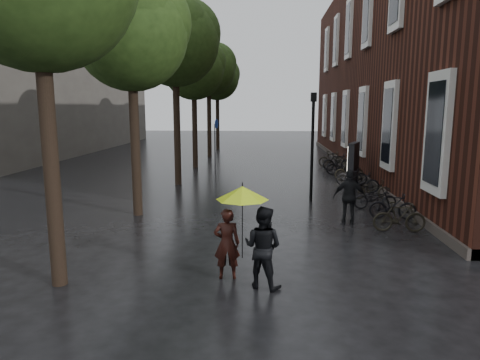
# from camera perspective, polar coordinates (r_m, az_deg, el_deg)

# --- Properties ---
(ground) EXTENTS (120.00, 120.00, 0.00)m
(ground) POSITION_cam_1_polar(r_m,az_deg,el_deg) (8.35, 0.35, -17.12)
(ground) COLOR black
(brick_building) EXTENTS (10.20, 33.20, 12.00)m
(brick_building) POSITION_cam_1_polar(r_m,az_deg,el_deg) (28.80, 24.70, 13.32)
(brick_building) COLOR #38160F
(brick_building) RESTS_ON ground
(street_trees) EXTENTS (4.33, 34.03, 8.91)m
(street_trees) POSITION_cam_1_polar(r_m,az_deg,el_deg) (23.89, -7.36, 15.85)
(street_trees) COLOR black
(street_trees) RESTS_ON ground
(person_burgundy) EXTENTS (0.62, 0.45, 1.60)m
(person_burgundy) POSITION_cam_1_polar(r_m,az_deg,el_deg) (9.51, -1.77, -8.47)
(person_burgundy) COLOR black
(person_burgundy) RESTS_ON ground
(person_black) EXTENTS (1.04, 0.95, 1.75)m
(person_black) POSITION_cam_1_polar(r_m,az_deg,el_deg) (9.06, 3.05, -8.92)
(person_black) COLOR black
(person_black) RESTS_ON ground
(lime_umbrella) EXTENTS (1.12, 1.12, 1.65)m
(lime_umbrella) POSITION_cam_1_polar(r_m,az_deg,el_deg) (8.96, 0.31, -1.74)
(lime_umbrella) COLOR black
(lime_umbrella) RESTS_ON ground
(pedestrian_walking) EXTENTS (1.08, 0.55, 1.78)m
(pedestrian_walking) POSITION_cam_1_polar(r_m,az_deg,el_deg) (14.28, 14.40, -2.21)
(pedestrian_walking) COLOR black
(pedestrian_walking) RESTS_ON ground
(parked_bicycles) EXTENTS (1.90, 14.83, 1.05)m
(parked_bicycles) POSITION_cam_1_polar(r_m,az_deg,el_deg) (20.99, 15.04, 0.37)
(parked_bicycles) COLOR black
(parked_bicycles) RESTS_ON ground
(ad_lightbox) EXTENTS (0.31, 1.38, 2.07)m
(ad_lightbox) POSITION_cam_1_polar(r_m,az_deg,el_deg) (21.29, 14.84, 2.07)
(ad_lightbox) COLOR black
(ad_lightbox) RESTS_ON ground
(lamp_post) EXTENTS (0.22, 0.22, 4.31)m
(lamp_post) POSITION_cam_1_polar(r_m,az_deg,el_deg) (17.19, 9.65, 5.77)
(lamp_post) COLOR black
(lamp_post) RESTS_ON ground
(cycle_sign) EXTENTS (0.16, 0.55, 3.05)m
(cycle_sign) POSITION_cam_1_polar(r_m,az_deg,el_deg) (25.57, -3.26, 5.81)
(cycle_sign) COLOR #262628
(cycle_sign) RESTS_ON ground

